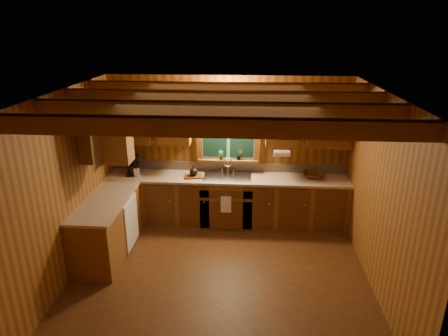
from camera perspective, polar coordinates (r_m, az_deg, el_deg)
room at (r=5.23m, az=-0.62°, el=-3.52°), size 4.20×4.20×4.20m
ceiling_beams at (r=4.88m, az=-0.67°, el=9.39°), size 4.20×2.54×0.18m
base_cabinets at (r=6.81m, az=-3.88°, el=-5.78°), size 4.20×2.22×0.86m
countertop at (r=6.63m, az=-3.85°, el=-2.26°), size 4.20×2.24×0.04m
backsplash at (r=7.10m, az=0.62°, el=0.20°), size 4.20×0.02×0.16m
dishwasher_panel at (r=6.49m, az=-13.26°, el=-7.70°), size 0.02×0.60×0.80m
upper_cabinets at (r=6.46m, az=-4.63°, el=6.10°), size 4.19×1.77×0.78m
window at (r=6.91m, az=0.63°, el=4.43°), size 1.12×0.08×1.00m
window_sill at (r=6.99m, az=0.59°, el=1.10°), size 1.06×0.14×0.04m
wall_sconce at (r=6.65m, az=0.58°, el=9.42°), size 0.45×0.21×0.17m
paper_towel_roll at (r=6.65m, az=8.39°, el=2.13°), size 0.27×0.11×0.11m
dish_towel at (r=6.70m, az=0.28°, el=-5.30°), size 0.18×0.01×0.30m
sink at (r=6.88m, az=0.47°, el=-1.57°), size 0.82×0.48×0.43m
coffee_maker at (r=7.10m, az=-13.09°, el=0.45°), size 0.20×0.25×0.35m
utensil_crock at (r=7.03m, az=-12.59°, el=-0.44°), size 0.13×0.13×0.36m
cutting_board at (r=6.85m, az=-4.43°, el=-1.22°), size 0.34×0.27×0.03m
teakettle at (r=6.82m, az=-4.45°, el=-0.56°), size 0.14×0.14×0.18m
wicker_basket at (r=6.97m, az=12.80°, el=-1.02°), size 0.40×0.40×0.09m
potted_plant_left at (r=6.94m, az=-0.43°, el=1.91°), size 0.11×0.09×0.18m
potted_plant_right at (r=6.94m, az=2.22°, el=1.98°), size 0.12×0.10×0.20m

